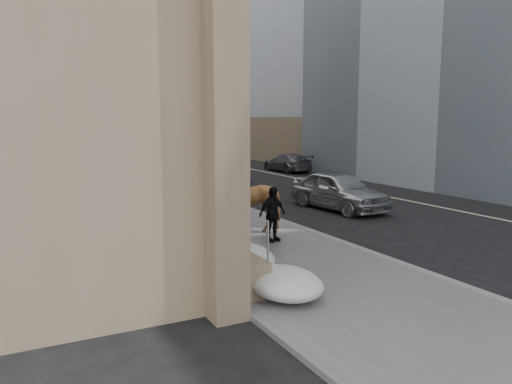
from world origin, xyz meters
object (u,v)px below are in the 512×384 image
Objects in this scene: mounted_horse_right at (243,198)px; car_silver at (338,190)px; pedestrian at (272,214)px; mounted_horse_left at (215,211)px; car_grey at (287,163)px.

car_silver is (5.74, 2.55, -0.44)m from mounted_horse_right.
car_silver is (5.45, 4.04, -0.14)m from pedestrian.
mounted_horse_left is 8.19m from car_silver.
mounted_horse_left is at bearing -157.10° from car_silver.
pedestrian is 0.37× the size of car_grey.
mounted_horse_right is 0.56× the size of car_silver.
car_silver is at bearing 179.20° from mounted_horse_right.
pedestrian is at bearing -148.37° from car_silver.
car_silver is 15.55m from car_grey.
pedestrian is 0.35× the size of car_silver.
mounted_horse_right is at bearing -133.88° from mounted_horse_left.
car_silver reaches higher than car_grey.
car_grey is (11.68, 16.92, -0.61)m from mounted_horse_right.
car_silver is at bearing 65.72° from car_grey.
mounted_horse_right reaches higher than car_silver.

